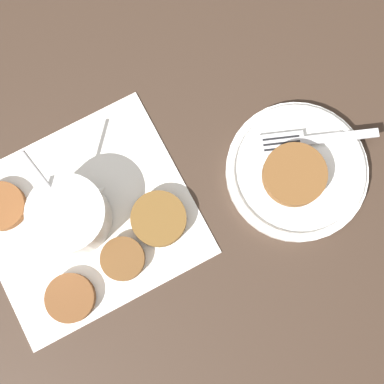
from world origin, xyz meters
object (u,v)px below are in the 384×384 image
Objects in this scene: serving_plate at (297,171)px; fritter_on_plate at (294,175)px; fork at (305,141)px; sauce_bowl at (69,213)px.

serving_plate is 0.02m from fritter_on_plate.
fritter_on_plate is 0.55× the size of fork.
sauce_bowl reaches higher than fork.
fork is (0.31, -0.10, -0.01)m from sauce_bowl.
sauce_bowl reaches higher than fritter_on_plate.
sauce_bowl is 1.45× the size of fritter_on_plate.
serving_plate is at bearing -139.75° from fork.
serving_plate is 1.26× the size of fork.
fork is at bearing -17.55° from sauce_bowl.
fork is (0.03, 0.03, 0.01)m from serving_plate.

